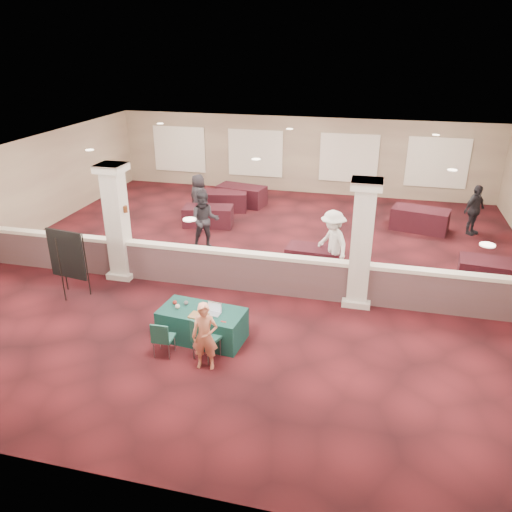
% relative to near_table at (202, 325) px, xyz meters
% --- Properties ---
extents(ground, '(16.00, 16.00, 0.00)m').
position_rel_near_table_xyz_m(ground, '(0.24, 4.01, -0.36)').
color(ground, '#4E1319').
rests_on(ground, ground).
extents(wall_back, '(16.00, 0.04, 3.20)m').
position_rel_near_table_xyz_m(wall_back, '(0.24, 12.01, 1.24)').
color(wall_back, '#7B6355').
rests_on(wall_back, ground).
extents(wall_front, '(16.00, 0.04, 3.20)m').
position_rel_near_table_xyz_m(wall_front, '(0.24, -3.99, 1.24)').
color(wall_front, '#7B6355').
rests_on(wall_front, ground).
extents(wall_left, '(0.04, 16.00, 3.20)m').
position_rel_near_table_xyz_m(wall_left, '(-7.76, 4.01, 1.24)').
color(wall_left, '#7B6355').
rests_on(wall_left, ground).
extents(ceiling, '(16.00, 16.00, 0.02)m').
position_rel_near_table_xyz_m(ceiling, '(0.24, 4.01, 2.84)').
color(ceiling, white).
rests_on(ceiling, wall_back).
extents(partition_wall, '(15.60, 0.28, 1.10)m').
position_rel_near_table_xyz_m(partition_wall, '(0.24, 2.51, 0.21)').
color(partition_wall, brown).
rests_on(partition_wall, ground).
extents(column_left, '(0.72, 0.72, 3.20)m').
position_rel_near_table_xyz_m(column_left, '(-3.26, 2.51, 1.28)').
color(column_left, beige).
rests_on(column_left, ground).
extents(column_right, '(0.72, 0.72, 3.20)m').
position_rel_near_table_xyz_m(column_right, '(3.24, 2.51, 1.28)').
color(column_right, beige).
rests_on(column_right, ground).
extents(sconce_left, '(0.12, 0.12, 0.18)m').
position_rel_near_table_xyz_m(sconce_left, '(-3.54, 2.51, 1.64)').
color(sconce_left, brown).
rests_on(sconce_left, column_left).
extents(sconce_right, '(0.12, 0.12, 0.18)m').
position_rel_near_table_xyz_m(sconce_right, '(-2.98, 2.51, 1.64)').
color(sconce_right, brown).
rests_on(sconce_right, column_left).
extents(near_table, '(1.94, 1.12, 0.71)m').
position_rel_near_table_xyz_m(near_table, '(0.00, 0.00, 0.00)').
color(near_table, '#103A33').
rests_on(near_table, ground).
extents(conf_chair_main, '(0.62, 0.62, 0.95)m').
position_rel_near_table_xyz_m(conf_chair_main, '(0.30, -0.74, 0.21)').
color(conf_chair_main, '#1C534C').
rests_on(conf_chair_main, ground).
extents(conf_chair_side, '(0.42, 0.42, 0.81)m').
position_rel_near_table_xyz_m(conf_chair_side, '(-0.59, -0.84, 0.12)').
color(conf_chair_side, '#1C534C').
rests_on(conf_chair_side, ground).
extents(easel_board, '(1.07, 0.59, 1.82)m').
position_rel_near_table_xyz_m(easel_board, '(-3.97, 1.10, 0.80)').
color(easel_board, black).
rests_on(easel_board, ground).
extents(woman, '(0.57, 0.42, 1.46)m').
position_rel_near_table_xyz_m(woman, '(0.42, -0.97, 0.37)').
color(woman, '#ED7F67').
rests_on(woman, ground).
extents(far_table_front_left, '(1.84, 1.13, 0.70)m').
position_rel_near_table_xyz_m(far_table_front_left, '(-2.26, 7.01, -0.01)').
color(far_table_front_left, black).
rests_on(far_table_front_left, ground).
extents(far_table_front_center, '(1.65, 0.91, 0.65)m').
position_rel_near_table_xyz_m(far_table_front_center, '(1.90, 4.31, -0.03)').
color(far_table_front_center, black).
rests_on(far_table_front_center, ground).
extents(far_table_front_right, '(1.88, 1.09, 0.73)m').
position_rel_near_table_xyz_m(far_table_front_right, '(6.74, 4.31, 0.01)').
color(far_table_front_right, black).
rests_on(far_table_front_right, ground).
extents(far_table_back_left, '(1.96, 1.27, 0.73)m').
position_rel_near_table_xyz_m(far_table_back_left, '(-2.26, 8.81, 0.01)').
color(far_table_back_left, black).
rests_on(far_table_back_left, ground).
extents(far_table_back_center, '(2.03, 1.28, 0.77)m').
position_rel_near_table_xyz_m(far_table_back_center, '(-1.76, 9.64, 0.03)').
color(far_table_back_center, black).
rests_on(far_table_back_center, ground).
extents(far_table_back_right, '(2.05, 1.34, 0.77)m').
position_rel_near_table_xyz_m(far_table_back_right, '(5.04, 8.35, 0.03)').
color(far_table_back_right, black).
rests_on(far_table_back_right, ground).
extents(attendee_a, '(1.02, 0.77, 1.88)m').
position_rel_near_table_xyz_m(attendee_a, '(-1.65, 4.94, 0.58)').
color(attendee_a, black).
rests_on(attendee_a, ground).
extents(attendee_b, '(1.20, 1.29, 1.90)m').
position_rel_near_table_xyz_m(attendee_b, '(2.42, 4.01, 0.59)').
color(attendee_b, white).
rests_on(attendee_b, ground).
extents(attendee_c, '(1.04, 1.07, 1.72)m').
position_rel_near_table_xyz_m(attendee_c, '(6.74, 8.36, 0.50)').
color(attendee_c, black).
rests_on(attendee_c, ground).
extents(attendee_d, '(0.95, 0.75, 1.71)m').
position_rel_near_table_xyz_m(attendee_d, '(-2.78, 7.51, 0.50)').
color(attendee_d, black).
rests_on(attendee_d, ground).
extents(laptop_base, '(0.34, 0.26, 0.02)m').
position_rel_near_table_xyz_m(laptop_base, '(0.29, -0.08, 0.37)').
color(laptop_base, silver).
rests_on(laptop_base, near_table).
extents(laptop_screen, '(0.32, 0.05, 0.22)m').
position_rel_near_table_xyz_m(laptop_screen, '(0.30, 0.03, 0.48)').
color(laptop_screen, silver).
rests_on(laptop_screen, near_table).
extents(screen_glow, '(0.29, 0.03, 0.19)m').
position_rel_near_table_xyz_m(screen_glow, '(0.30, 0.03, 0.47)').
color(screen_glow, silver).
rests_on(screen_glow, near_table).
extents(knitting, '(0.42, 0.33, 0.03)m').
position_rel_near_table_xyz_m(knitting, '(0.02, -0.25, 0.37)').
color(knitting, orange).
rests_on(knitting, near_table).
extents(yarn_cream, '(0.11, 0.11, 0.11)m').
position_rel_near_table_xyz_m(yarn_cream, '(-0.54, -0.04, 0.41)').
color(yarn_cream, beige).
rests_on(yarn_cream, near_table).
extents(yarn_red, '(0.10, 0.10, 0.10)m').
position_rel_near_table_xyz_m(yarn_red, '(-0.68, 0.12, 0.41)').
color(yarn_red, maroon).
rests_on(yarn_red, near_table).
extents(yarn_grey, '(0.10, 0.10, 0.10)m').
position_rel_near_table_xyz_m(yarn_grey, '(-0.43, 0.16, 0.41)').
color(yarn_grey, '#49484D').
rests_on(yarn_grey, near_table).
extents(scissors, '(0.12, 0.04, 0.01)m').
position_rel_near_table_xyz_m(scissors, '(0.60, -0.34, 0.36)').
color(scissors, red).
rests_on(scissors, near_table).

